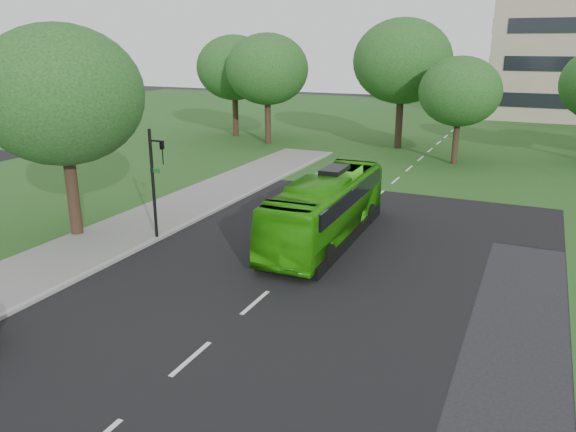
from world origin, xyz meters
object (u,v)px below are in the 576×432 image
object	(u,v)px
tree_park_b	(403,61)
tree_side_near	(61,95)
bus	(326,208)
traffic_light	(155,176)
tree_park_a	(267,69)
tree_park_f	(234,68)
tree_park_c	(460,92)

from	to	relation	value
tree_park_b	tree_side_near	world-z (taller)	tree_park_b
bus	traffic_light	distance (m)	7.81
tree_park_a	tree_park_f	distance (m)	5.44
tree_park_c	bus	size ratio (longest dim) A/B	0.74
tree_park_b	tree_park_f	world-z (taller)	tree_park_b
tree_park_c	tree_park_a	bearing A→B (deg)	172.34
tree_park_b	traffic_light	world-z (taller)	tree_park_b
bus	traffic_light	bearing A→B (deg)	-155.64
tree_park_a	traffic_light	size ratio (longest dim) A/B	1.87
tree_park_b	bus	distance (m)	25.37
bus	tree_park_f	bearing A→B (deg)	125.94
tree_side_near	tree_park_f	bearing A→B (deg)	105.08
tree_park_b	bus	bearing A→B (deg)	-83.85
traffic_light	tree_park_c	bearing A→B (deg)	60.65
tree_park_c	tree_side_near	distance (m)	27.78
tree_park_b	tree_park_f	size ratio (longest dim) A/B	1.13
tree_park_a	traffic_light	distance (m)	26.48
bus	tree_park_c	bearing A→B (deg)	80.76
tree_park_b	bus	xyz separation A→B (m)	(2.65, -24.57, -5.75)
tree_park_a	tree_park_b	bearing A→B (deg)	12.86
traffic_light	tree_park_a	bearing A→B (deg)	98.81
tree_side_near	traffic_light	xyz separation A→B (m)	(3.90, 1.11, -3.49)
tree_park_a	tree_side_near	size ratio (longest dim) A/B	1.00
tree_side_near	bus	world-z (taller)	tree_side_near
tree_park_a	bus	distance (m)	26.49
tree_park_a	tree_park_b	distance (m)	11.52
tree_side_near	bus	size ratio (longest dim) A/B	0.90
tree_park_f	bus	xyz separation A→B (m)	(18.63, -24.62, -4.95)
tree_park_f	bus	world-z (taller)	tree_park_f
tree_park_a	tree_park_c	xyz separation A→B (m)	(16.66, -2.24, -1.17)
tree_park_c	tree_park_f	bearing A→B (deg)	167.27
tree_park_b	tree_side_near	distance (m)	30.12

